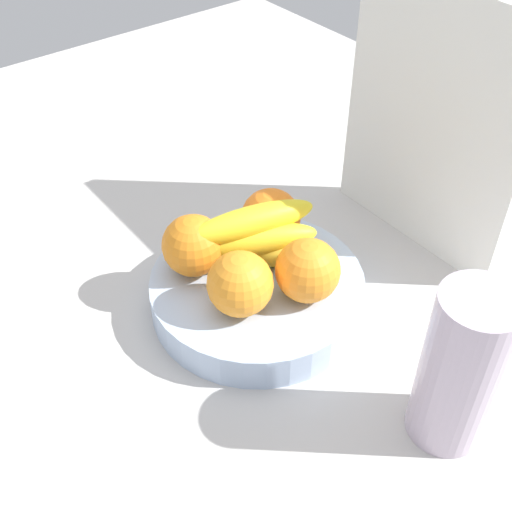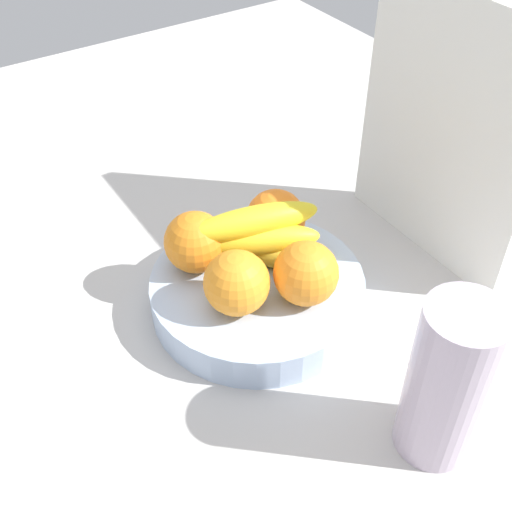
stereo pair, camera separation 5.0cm
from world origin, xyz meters
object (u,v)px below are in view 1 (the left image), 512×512
orange_front_left (240,284)px  orange_back_left (193,245)px  banana_bunch (255,238)px  thermos_tumbler (461,369)px  fruit_bowl (256,293)px  cutting_board (431,126)px  orange_front_right (308,270)px  orange_center (271,218)px

orange_front_left → orange_back_left: bearing=-177.5°
banana_bunch → thermos_tumbler: (29.74, 2.66, 0.95)cm
fruit_bowl → cutting_board: 31.55cm
orange_front_right → orange_center: 11.01cm
cutting_board → orange_front_left: bearing=-88.7°
orange_center → orange_back_left: (-1.69, -11.09, 0.00)cm
orange_back_left → cutting_board: bearing=74.8°
cutting_board → orange_center: bearing=-107.9°
orange_front_right → orange_back_left: size_ratio=1.00×
orange_front_right → thermos_tumbler: size_ratio=0.40×
thermos_tumbler → orange_back_left: bearing=-164.2°
orange_center → thermos_tumbler: 31.94cm
orange_front_right → banana_bunch: 8.57cm
fruit_bowl → thermos_tumbler: size_ratio=1.39×
orange_front_left → banana_bunch: size_ratio=0.45×
cutting_board → thermos_tumbler: bearing=-41.8°
fruit_bowl → orange_front_left: (2.69, -4.48, 6.29)cm
orange_front_right → thermos_tumbler: thermos_tumbler is taller
fruit_bowl → cutting_board: cutting_board is taller
orange_front_left → orange_front_right: (3.15, 7.75, 0.00)cm
banana_bunch → thermos_tumbler: thermos_tumbler is taller
fruit_bowl → orange_back_left: size_ratio=3.46×
orange_front_left → orange_center: same height
orange_front_left → thermos_tumbler: bearing=20.5°
orange_back_left → thermos_tumbler: thermos_tumbler is taller
orange_front_right → orange_back_left: bearing=-146.5°
fruit_bowl → orange_front_left: bearing=-59.1°
orange_front_left → cutting_board: 33.13cm
orange_center → orange_front_right: bearing=-15.4°
thermos_tumbler → orange_front_left: bearing=-159.5°
banana_bunch → thermos_tumbler: size_ratio=0.91×
orange_center → banana_bunch: (2.14, -4.22, 0.24)cm
orange_front_right → banana_bunch: (-8.47, -1.29, 0.24)cm
orange_front_left → orange_back_left: 9.16cm
fruit_bowl → orange_center: bearing=127.6°
orange_center → fruit_bowl: bearing=-52.4°
orange_back_left → cutting_board: 34.64cm
fruit_bowl → orange_front_left: size_ratio=3.46×
orange_back_left → thermos_tumbler: bearing=15.8°
orange_center → orange_front_left: bearing=-55.1°
orange_front_right → orange_center: same height
fruit_bowl → orange_back_left: 10.26cm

